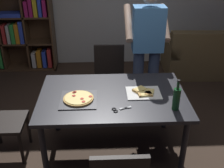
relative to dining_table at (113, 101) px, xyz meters
The scene contains 10 objects.
ground_plane 0.68m from the dining_table, ahead, with size 12.00×12.00×0.00m, color #38281E.
dining_table is the anchor object (origin of this frame).
chair_far_side 1.00m from the dining_table, 90.00° to the left, with size 0.42×0.42×0.90m.
couch 2.77m from the dining_table, 46.31° to the left, with size 1.73×0.91×0.85m.
bookshelf 2.91m from the dining_table, 124.95° to the left, with size 1.40×0.35×1.95m.
person_serving_pizza 0.95m from the dining_table, 58.36° to the left, with size 0.55×0.54×1.75m.
pepperoni_pizza_on_tray 0.37m from the dining_table, 166.18° to the right, with size 0.37×0.37×0.04m.
pizza_slices_on_towel 0.34m from the dining_table, ahead, with size 0.36×0.28×0.03m.
wine_bottle 0.69m from the dining_table, 26.12° to the right, with size 0.07×0.07×0.32m.
kitchen_scissors 0.30m from the dining_table, 80.74° to the right, with size 0.20×0.11×0.01m.
Camera 1 is at (-0.12, -2.52, 2.25)m, focal length 44.75 mm.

